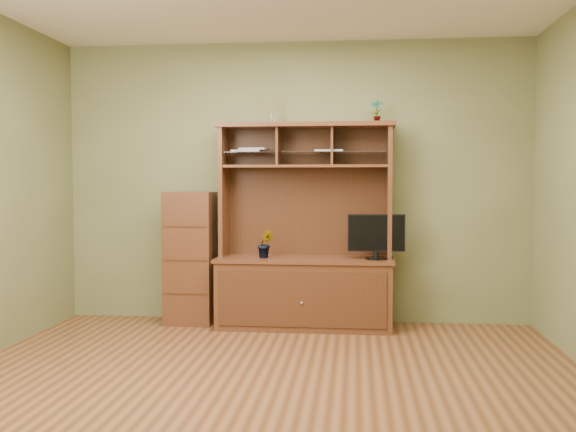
# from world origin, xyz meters

# --- Properties ---
(room) EXTENTS (4.54, 4.04, 2.74)m
(room) POSITION_xyz_m (0.00, 0.00, 1.35)
(room) COLOR #583219
(room) RESTS_ON ground
(media_hutch) EXTENTS (1.66, 0.61, 1.90)m
(media_hutch) POSITION_xyz_m (0.12, 1.73, 0.52)
(media_hutch) COLOR #4E2516
(media_hutch) RESTS_ON room
(monitor) EXTENTS (0.52, 0.20, 0.41)m
(monitor) POSITION_xyz_m (0.78, 1.65, 0.87)
(monitor) COLOR black
(monitor) RESTS_ON media_hutch
(orchid_plant) EXTENTS (0.16, 0.14, 0.26)m
(orchid_plant) POSITION_xyz_m (-0.24, 1.65, 0.78)
(orchid_plant) COLOR #24581E
(orchid_plant) RESTS_ON media_hutch
(top_plant) EXTENTS (0.13, 0.11, 0.21)m
(top_plant) POSITION_xyz_m (0.78, 1.80, 2.01)
(top_plant) COLOR #396021
(top_plant) RESTS_ON media_hutch
(reed_diffuser) EXTENTS (0.06, 0.06, 0.29)m
(reed_diffuser) POSITION_xyz_m (-0.19, 1.80, 2.01)
(reed_diffuser) COLOR silver
(reed_diffuser) RESTS_ON media_hutch
(magazines) EXTENTS (1.05, 0.22, 0.04)m
(magazines) POSITION_xyz_m (-0.16, 1.80, 1.65)
(magazines) COLOR #9F9FA3
(magazines) RESTS_ON media_hutch
(side_cabinet) EXTENTS (0.45, 0.41, 1.26)m
(side_cabinet) POSITION_xyz_m (-0.98, 1.78, 0.63)
(side_cabinet) COLOR #4E2516
(side_cabinet) RESTS_ON room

